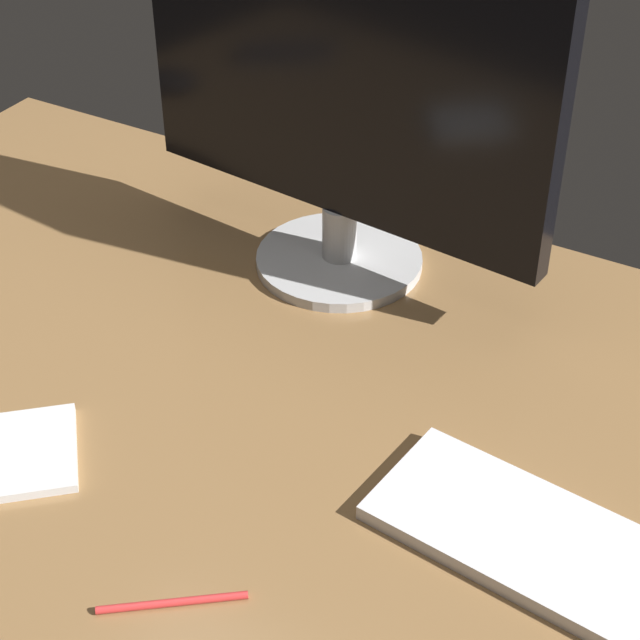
{
  "coord_description": "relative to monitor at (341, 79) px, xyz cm",
  "views": [
    {
      "loc": [
        52.45,
        -75.73,
        78.04
      ],
      "look_at": [
        6.2,
        5.56,
        8.0
      ],
      "focal_mm": 59.91,
      "sensor_mm": 36.0,
      "label": 1
    }
  ],
  "objects": [
    {
      "name": "pen",
      "position": [
        13.17,
        -54.21,
        -25.01
      ],
      "size": [
        11.03,
        8.56,
        0.73
      ],
      "primitive_type": "cylinder",
      "rotation": [
        0.0,
        1.57,
        0.65
      ],
      "color": "red",
      "rests_on": "desk"
    },
    {
      "name": "notepad",
      "position": [
        -10.82,
        -46.5,
        -24.88
      ],
      "size": [
        15.95,
        16.12,
        0.99
      ],
      "primitive_type": "cube",
      "rotation": [
        0.0,
        0.0,
        -0.85
      ],
      "color": "silver",
      "rests_on": "desk"
    },
    {
      "name": "desk",
      "position": [
        1.52,
        -24.07,
        -26.37
      ],
      "size": [
        140.0,
        84.0,
        2.0
      ],
      "primitive_type": "cube",
      "color": "olive",
      "rests_on": "ground"
    },
    {
      "name": "keyboard",
      "position": [
        41.05,
        -32.55,
        -24.55
      ],
      "size": [
        37.39,
        17.63,
        1.63
      ],
      "primitive_type": "cube",
      "rotation": [
        0.0,
        0.0,
        -0.11
      ],
      "color": "white",
      "rests_on": "desk"
    },
    {
      "name": "monitor",
      "position": [
        0.0,
        0.0,
        0.0
      ],
      "size": [
        54.61,
        21.19,
        47.58
      ],
      "rotation": [
        0.0,
        0.0,
        -0.11
      ],
      "color": "silver",
      "rests_on": "desk"
    }
  ]
}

